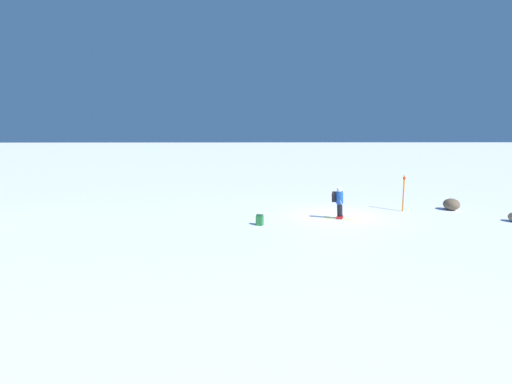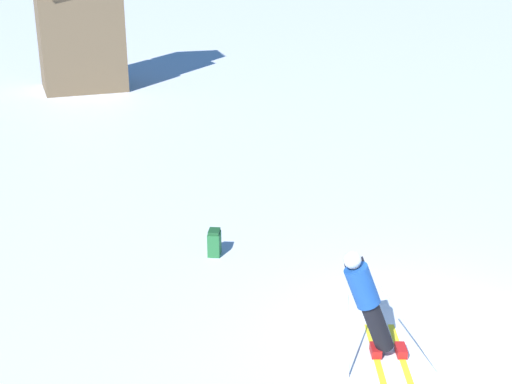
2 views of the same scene
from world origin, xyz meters
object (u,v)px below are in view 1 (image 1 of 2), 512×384
object	(u,v)px
spare_backpack	(260,220)
exposed_boulder_1	(452,204)
trail_marker	(404,192)
skier	(339,201)

from	to	relation	value
spare_backpack	exposed_boulder_1	distance (m)	11.00
trail_marker	skier	bearing A→B (deg)	117.25
skier	trail_marker	bearing A→B (deg)	-43.12
spare_backpack	exposed_boulder_1	xyz separation A→B (m)	(3.37, -10.47, 0.07)
exposed_boulder_1	trail_marker	xyz separation A→B (m)	(-0.29, 2.76, 0.74)
exposed_boulder_1	skier	bearing A→B (deg)	108.99
skier	trail_marker	world-z (taller)	trail_marker
skier	spare_backpack	world-z (taller)	skier
skier	spare_backpack	xyz separation A→B (m)	(-1.08, 3.82, -0.65)
exposed_boulder_1	spare_backpack	bearing A→B (deg)	107.83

